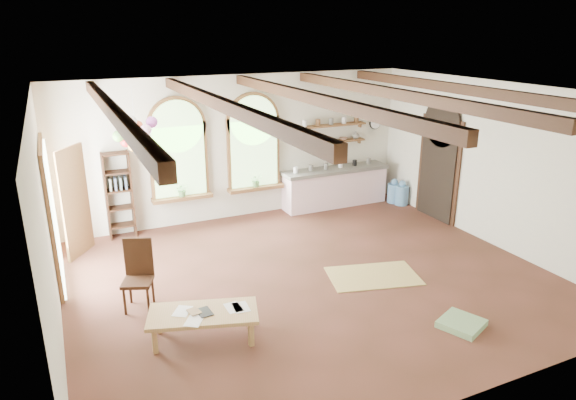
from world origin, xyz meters
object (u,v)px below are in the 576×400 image
side_chair (139,289)px  balloon_cluster (135,133)px  kitchen_counter (335,187)px  coffee_table (203,315)px

side_chair → balloon_cluster: (0.47, 2.08, 2.03)m
kitchen_counter → coffee_table: size_ratio=1.64×
side_chair → balloon_cluster: size_ratio=0.97×
side_chair → balloon_cluster: bearing=77.3°
coffee_table → side_chair: bearing=118.0°
balloon_cluster → coffee_table: bearing=-86.6°
kitchen_counter → side_chair: 5.96m
coffee_table → balloon_cluster: (-0.20, 3.33, 1.97)m
coffee_table → side_chair: 1.42m
balloon_cluster → kitchen_counter: bearing=10.8°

